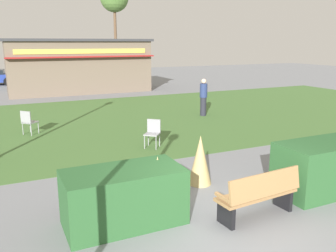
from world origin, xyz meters
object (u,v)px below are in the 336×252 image
at_px(park_bench, 259,194).
at_px(person_strolling, 203,97).
at_px(parked_car_center_slot, 57,74).
at_px(trash_bin, 332,171).
at_px(food_kiosk, 79,66).
at_px(cafe_chair_north, 153,131).
at_px(cafe_chair_east, 28,121).

distance_m(park_bench, person_strolling, 9.86).
bearing_deg(park_bench, parked_car_center_slot, 89.72).
height_order(park_bench, trash_bin, park_bench).
bearing_deg(food_kiosk, cafe_chair_north, -92.52).
relative_size(food_kiosk, cafe_chair_north, 10.49).
distance_m(cafe_chair_north, parked_car_center_slot, 21.23).
xyz_separation_m(park_bench, food_kiosk, (0.66, 19.64, 1.28)).
bearing_deg(cafe_chair_north, parked_car_center_slot, 89.72).
distance_m(park_bench, food_kiosk, 19.69).
relative_size(cafe_chair_east, person_strolling, 0.53).
xyz_separation_m(trash_bin, cafe_chair_east, (-5.97, 8.14, 0.13)).
distance_m(park_bench, trash_bin, 2.56).
height_order(cafe_chair_north, parked_car_center_slot, parked_car_center_slot).
bearing_deg(cafe_chair_north, park_bench, -90.28).
bearing_deg(cafe_chair_east, parked_car_center_slot, 78.64).
xyz_separation_m(cafe_chair_east, parked_car_center_slot, (3.59, 17.86, 0.12)).
xyz_separation_m(trash_bin, parked_car_center_slot, (-2.38, 26.00, 0.25)).
relative_size(food_kiosk, cafe_chair_east, 10.49).
bearing_deg(cafe_chair_north, person_strolling, 42.39).
height_order(cafe_chair_east, person_strolling, person_strolling).
distance_m(cafe_chair_north, person_strolling, 5.49).
bearing_deg(park_bench, trash_bin, 11.13).
relative_size(cafe_chair_east, cafe_chair_north, 1.00).
relative_size(food_kiosk, person_strolling, 5.53).
height_order(trash_bin, cafe_chair_east, cafe_chair_east).
distance_m(cafe_chair_east, cafe_chair_north, 4.85).
bearing_deg(trash_bin, food_kiosk, 95.51).
xyz_separation_m(food_kiosk, cafe_chair_east, (-4.12, -11.00, -1.24)).
relative_size(trash_bin, cafe_chair_east, 0.89).
relative_size(cafe_chair_north, parked_car_center_slot, 0.21).
xyz_separation_m(person_strolling, parked_car_center_slot, (-3.95, 17.53, -0.22)).
height_order(cafe_chair_east, cafe_chair_north, same).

